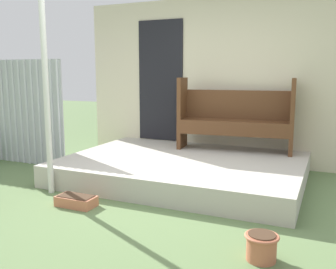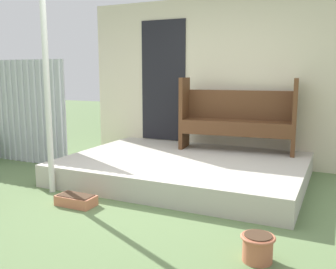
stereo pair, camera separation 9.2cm
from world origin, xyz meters
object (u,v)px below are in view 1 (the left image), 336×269
Objects in this scene: flower_pot_middle at (261,246)px; planter_box_rect at (76,201)px; support_post at (46,95)px; bench at (235,115)px.

planter_box_rect is (-2.06, 0.39, -0.06)m from flower_pot_middle.
support_post reaches higher than bench.
support_post is at bearing -136.71° from bench.
flower_pot_middle is at bearing -14.02° from support_post.
planter_box_rect is (-1.18, -2.28, -0.76)m from bench.
support_post is 2.92m from flower_pot_middle.
bench is 6.34× the size of flower_pot_middle.
support_post is at bearing 155.25° from planter_box_rect.
flower_pot_middle is 0.62× the size of planter_box_rect.
support_post is at bearing 165.98° from flower_pot_middle.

